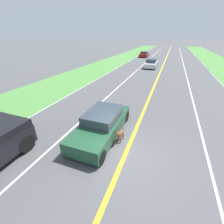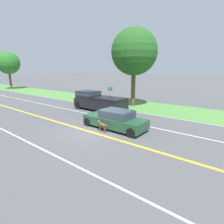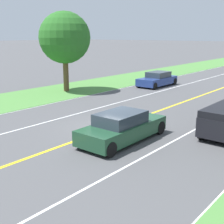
{
  "view_description": "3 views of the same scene",
  "coord_description": "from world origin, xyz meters",
  "px_view_note": "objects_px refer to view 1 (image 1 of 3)",
  "views": [
    {
      "loc": [
        -1.29,
        5.11,
        4.88
      ],
      "look_at": [
        1.29,
        -1.66,
        1.15
      ],
      "focal_mm": 24.0,
      "sensor_mm": 36.0,
      "label": 1
    },
    {
      "loc": [
        -7.93,
        -8.33,
        4.07
      ],
      "look_at": [
        1.77,
        -0.7,
        1.13
      ],
      "focal_mm": 28.0,
      "sensor_mm": 36.0,
      "label": 2
    },
    {
      "loc": [
        9.79,
        -11.87,
        4.74
      ],
      "look_at": [
        0.83,
        -0.83,
        1.17
      ],
      "focal_mm": 50.0,
      "sensor_mm": 36.0,
      "label": 3
    }
  ],
  "objects_px": {
    "dog": "(120,134)",
    "ego_car": "(102,124)",
    "car_trailing_mid": "(144,54)",
    "car_trailing_near": "(151,64)"
  },
  "relations": [
    {
      "from": "dog",
      "to": "ego_car",
      "type": "bearing_deg",
      "value": -11.63
    },
    {
      "from": "car_trailing_mid",
      "to": "car_trailing_near",
      "type": "bearing_deg",
      "value": 104.85
    },
    {
      "from": "dog",
      "to": "car_trailing_near",
      "type": "xyz_separation_m",
      "value": [
        1.28,
        -20.66,
        0.15
      ]
    },
    {
      "from": "ego_car",
      "to": "car_trailing_mid",
      "type": "relative_size",
      "value": 1.07
    },
    {
      "from": "car_trailing_near",
      "to": "car_trailing_mid",
      "type": "relative_size",
      "value": 0.98
    },
    {
      "from": "ego_car",
      "to": "dog",
      "type": "xyz_separation_m",
      "value": [
        -1.12,
        0.29,
        -0.15
      ]
    },
    {
      "from": "car_trailing_near",
      "to": "car_trailing_mid",
      "type": "distance_m",
      "value": 13.84
    },
    {
      "from": "ego_car",
      "to": "car_trailing_near",
      "type": "relative_size",
      "value": 1.1
    },
    {
      "from": "ego_car",
      "to": "dog",
      "type": "distance_m",
      "value": 1.16
    },
    {
      "from": "dog",
      "to": "car_trailing_mid",
      "type": "distance_m",
      "value": 34.38
    }
  ]
}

